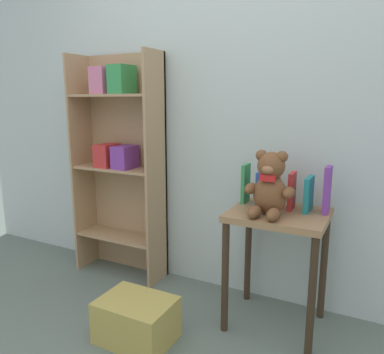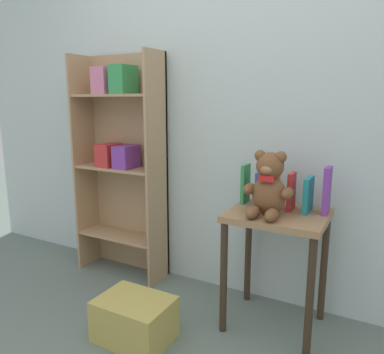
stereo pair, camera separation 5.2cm
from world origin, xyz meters
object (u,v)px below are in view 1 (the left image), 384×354
at_px(bookshelf_side, 120,154).
at_px(display_table, 278,234).
at_px(book_standing_orange, 275,188).
at_px(book_standing_teal, 309,194).
at_px(book_standing_green, 246,183).
at_px(book_standing_red, 292,191).
at_px(book_standing_blue, 261,188).
at_px(book_standing_purple, 327,190).
at_px(teddy_bear, 270,186).
at_px(storage_bin, 136,320).

bearing_deg(bookshelf_side, display_table, -7.88).
relative_size(book_standing_orange, book_standing_teal, 1.19).
bearing_deg(book_standing_green, book_standing_red, -5.24).
bearing_deg(book_standing_orange, book_standing_blue, 165.70).
relative_size(book_standing_orange, book_standing_purple, 0.89).
distance_m(display_table, book_standing_green, 0.35).
height_order(bookshelf_side, display_table, bookshelf_side).
height_order(teddy_bear, storage_bin, teddy_bear).
distance_m(book_standing_red, storage_bin, 1.10).
height_order(bookshelf_side, book_standing_teal, bookshelf_side).
xyz_separation_m(display_table, book_standing_red, (0.05, 0.09, 0.23)).
xyz_separation_m(book_standing_blue, book_standing_orange, (0.09, -0.02, 0.02)).
bearing_deg(storage_bin, display_table, 38.39).
bearing_deg(teddy_bear, storage_bin, -144.35).
bearing_deg(teddy_bear, bookshelf_side, 168.40).
xyz_separation_m(display_table, book_standing_purple, (0.23, 0.10, 0.26)).
bearing_deg(display_table, book_standing_purple, 22.46).
height_order(book_standing_orange, book_standing_teal, book_standing_orange).
xyz_separation_m(display_table, book_standing_blue, (-0.14, 0.10, 0.23)).
height_order(book_standing_teal, book_standing_purple, book_standing_purple).
bearing_deg(book_standing_orange, display_table, -63.21).
xyz_separation_m(bookshelf_side, teddy_bear, (1.16, -0.24, -0.06)).
bearing_deg(bookshelf_side, storage_bin, -48.40).
xyz_separation_m(bookshelf_side, book_standing_red, (1.25, -0.08, -0.11)).
height_order(book_standing_purple, storage_bin, book_standing_purple).
bearing_deg(book_standing_blue, storage_bin, -127.68).
height_order(display_table, book_standing_orange, book_standing_orange).
distance_m(book_standing_green, book_standing_blue, 0.09).
height_order(display_table, book_standing_purple, book_standing_purple).
height_order(bookshelf_side, storage_bin, bookshelf_side).
distance_m(bookshelf_side, book_standing_teal, 1.35).
height_order(display_table, book_standing_red, book_standing_red).
height_order(bookshelf_side, book_standing_green, bookshelf_side).
relative_size(book_standing_blue, book_standing_purple, 0.76).
height_order(book_standing_blue, book_standing_purple, book_standing_purple).
bearing_deg(book_standing_purple, storage_bin, -145.01).
height_order(teddy_bear, book_standing_red, teddy_bear).
relative_size(book_standing_red, book_standing_purple, 0.82).
distance_m(book_standing_blue, book_standing_purple, 0.37).
height_order(book_standing_red, book_standing_purple, book_standing_purple).
height_order(display_table, book_standing_blue, book_standing_blue).
bearing_deg(display_table, teddy_bear, -116.73).
distance_m(display_table, storage_bin, 0.90).
bearing_deg(teddy_bear, book_standing_orange, 93.47).
relative_size(bookshelf_side, book_standing_blue, 8.18).
bearing_deg(book_standing_teal, display_table, -147.46).
bearing_deg(book_standing_blue, teddy_bear, -58.71).
height_order(book_standing_green, book_standing_blue, book_standing_green).
relative_size(display_table, book_standing_red, 3.24).
bearing_deg(book_standing_green, book_standing_teal, -4.70).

